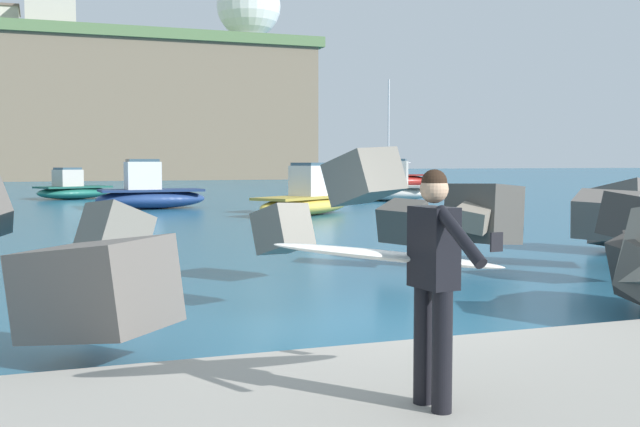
% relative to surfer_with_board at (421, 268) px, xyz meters
% --- Properties ---
extents(ground_plane, '(400.00, 400.00, 0.00)m').
position_rel_surfer_with_board_xyz_m(ground_plane, '(1.43, 3.73, -1.28)').
color(ground_plane, '#235B7A').
extents(walkway_path, '(48.00, 4.40, 0.24)m').
position_rel_surfer_with_board_xyz_m(walkway_path, '(1.43, -0.27, -1.16)').
color(walkway_path, '#9E998E').
rests_on(walkway_path, ground).
extents(breakwater_jetty, '(30.79, 8.53, 3.39)m').
position_rel_surfer_with_board_xyz_m(breakwater_jetty, '(2.65, 6.68, -0.25)').
color(breakwater_jetty, gray).
rests_on(breakwater_jetty, ground).
extents(surfer_with_board, '(2.12, 1.26, 1.78)m').
position_rel_surfer_with_board_xyz_m(surfer_with_board, '(0.00, 0.00, 0.00)').
color(surfer_with_board, black).
rests_on(surfer_with_board, walkway_path).
extents(boat_near_left, '(4.64, 3.68, 1.76)m').
position_rel_surfer_with_board_xyz_m(boat_near_left, '(-0.99, 39.52, -0.73)').
color(boat_near_left, '#1E6656').
rests_on(boat_near_left, ground).
extents(boat_near_right, '(4.76, 4.02, 2.23)m').
position_rel_surfer_with_board_xyz_m(boat_near_right, '(14.70, 31.69, -0.60)').
color(boat_near_right, beige).
rests_on(boat_near_right, ground).
extents(boat_mid_centre, '(5.34, 4.61, 2.04)m').
position_rel_surfer_with_board_xyz_m(boat_mid_centre, '(7.09, 23.14, -0.66)').
color(boat_mid_centre, '#EAC64C').
rests_on(boat_mid_centre, ground).
extents(boat_mid_right, '(4.88, 2.32, 2.19)m').
position_rel_surfer_with_board_xyz_m(boat_mid_right, '(1.86, 29.21, -0.61)').
color(boat_mid_right, navy).
rests_on(boat_mid_right, ground).
extents(boat_far_centre, '(3.17, 5.10, 2.28)m').
position_rel_surfer_with_board_xyz_m(boat_far_centre, '(18.26, 40.46, -0.53)').
color(boat_far_centre, '#EAC64C').
rests_on(boat_far_centre, ground).
extents(boat_far_right, '(6.27, 1.62, 8.33)m').
position_rel_surfer_with_board_xyz_m(boat_far_right, '(22.92, 48.43, -0.66)').
color(boat_far_right, maroon).
rests_on(boat_far_right, ground).
extents(radar_dome, '(8.85, 8.85, 11.35)m').
position_rel_surfer_with_board_xyz_m(radar_dome, '(25.16, 100.01, 21.99)').
color(radar_dome, silver).
rests_on(radar_dome, headland_bluff).
extents(station_building_annex, '(5.84, 6.52, 5.33)m').
position_rel_surfer_with_board_xyz_m(station_building_annex, '(-1.06, 92.36, 18.15)').
color(station_building_annex, '#B2ADA3').
rests_on(station_building_annex, headland_bluff).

